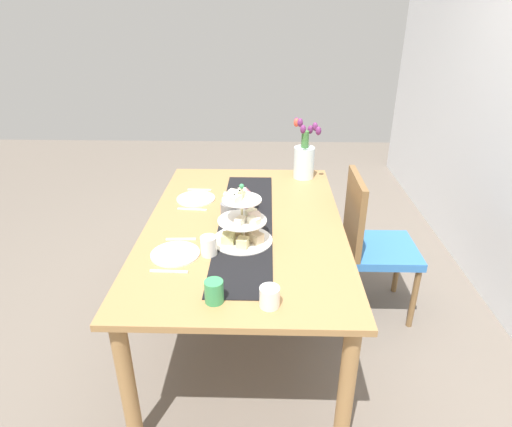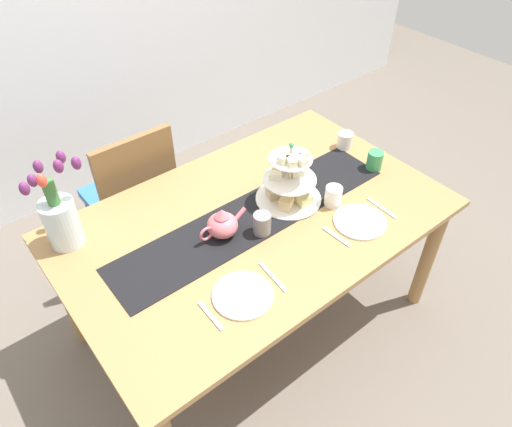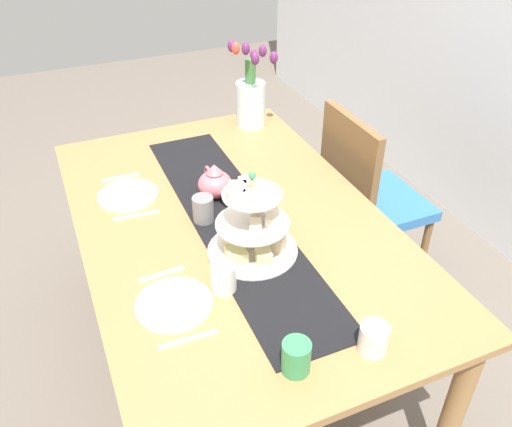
% 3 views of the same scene
% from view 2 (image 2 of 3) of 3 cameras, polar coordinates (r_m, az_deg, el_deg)
% --- Properties ---
extents(ground_plane, '(8.00, 8.00, 0.00)m').
position_cam_2_polar(ground_plane, '(2.64, -0.10, -12.26)').
color(ground_plane, '#6B6056').
extents(dining_table, '(1.68, 1.06, 0.73)m').
position_cam_2_polar(dining_table, '(2.15, -0.13, -2.24)').
color(dining_table, '#A37747').
rests_on(dining_table, ground_plane).
extents(chair_left, '(0.42, 0.42, 0.91)m').
position_cam_2_polar(chair_left, '(2.66, -14.50, 2.33)').
color(chair_left, brown).
rests_on(chair_left, ground_plane).
extents(table_runner, '(1.35, 0.29, 0.00)m').
position_cam_2_polar(table_runner, '(2.09, -0.24, -0.33)').
color(table_runner, black).
rests_on(table_runner, dining_table).
extents(tiered_cake_stand, '(0.30, 0.30, 0.30)m').
position_cam_2_polar(tiered_cake_stand, '(2.13, 4.01, 3.61)').
color(tiered_cake_stand, beige).
rests_on(tiered_cake_stand, table_runner).
extents(teapot, '(0.24, 0.13, 0.14)m').
position_cam_2_polar(teapot, '(1.97, -4.05, -1.32)').
color(teapot, '#D66B75').
rests_on(teapot, table_runner).
extents(tulip_vase, '(0.24, 0.17, 0.42)m').
position_cam_2_polar(tulip_vase, '(2.04, -22.37, -0.33)').
color(tulip_vase, silver).
rests_on(tulip_vase, dining_table).
extents(cream_jug, '(0.08, 0.08, 0.08)m').
position_cam_2_polar(cream_jug, '(2.54, 10.58, 8.58)').
color(cream_jug, white).
rests_on(cream_jug, dining_table).
extents(dinner_plate_left, '(0.23, 0.23, 0.01)m').
position_cam_2_polar(dinner_plate_left, '(1.79, -1.58, -9.72)').
color(dinner_plate_left, white).
rests_on(dinner_plate_left, dining_table).
extents(fork_left, '(0.02, 0.15, 0.01)m').
position_cam_2_polar(fork_left, '(1.74, -5.45, -12.06)').
color(fork_left, silver).
rests_on(fork_left, dining_table).
extents(knife_left, '(0.03, 0.17, 0.01)m').
position_cam_2_polar(knife_left, '(1.85, 2.01, -7.56)').
color(knife_left, silver).
rests_on(knife_left, dining_table).
extents(dinner_plate_right, '(0.23, 0.23, 0.01)m').
position_cam_2_polar(dinner_plate_right, '(2.11, 12.31, -0.95)').
color(dinner_plate_right, white).
rests_on(dinner_plate_right, dining_table).
extents(fork_right, '(0.02, 0.15, 0.01)m').
position_cam_2_polar(fork_right, '(2.03, 9.58, -2.75)').
color(fork_right, silver).
rests_on(fork_right, dining_table).
extents(knife_right, '(0.02, 0.17, 0.01)m').
position_cam_2_polar(knife_right, '(2.20, 14.81, 0.63)').
color(knife_right, silver).
rests_on(knife_right, dining_table).
extents(mug_grey, '(0.08, 0.08, 0.09)m').
position_cam_2_polar(mug_grey, '(1.99, 0.73, -1.22)').
color(mug_grey, slate).
rests_on(mug_grey, table_runner).
extents(mug_white_text, '(0.08, 0.08, 0.09)m').
position_cam_2_polar(mug_white_text, '(2.15, 9.22, 2.06)').
color(mug_white_text, white).
rests_on(mug_white_text, dining_table).
extents(mug_orange, '(0.08, 0.08, 0.09)m').
position_cam_2_polar(mug_orange, '(2.41, 14.01, 6.18)').
color(mug_orange, '#389356').
rests_on(mug_orange, dining_table).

